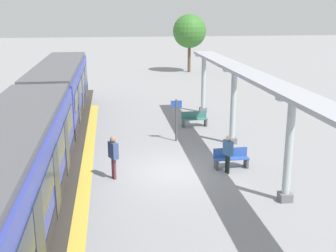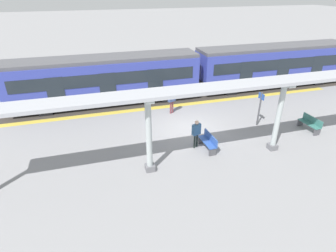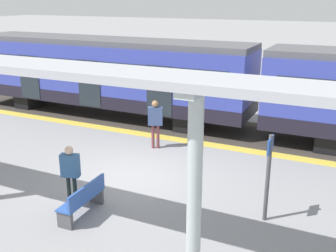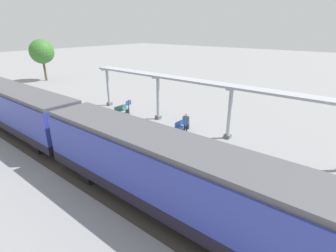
{
  "view_description": "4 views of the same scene",
  "coord_description": "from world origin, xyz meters",
  "px_view_note": "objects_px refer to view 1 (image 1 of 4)",
  "views": [
    {
      "loc": [
        -2.56,
        -16.59,
        6.64
      ],
      "look_at": [
        -0.15,
        0.9,
        1.77
      ],
      "focal_mm": 45.73,
      "sensor_mm": 36.0,
      "label": 1
    },
    {
      "loc": [
        14.11,
        -5.49,
        8.04
      ],
      "look_at": [
        2.23,
        -2.02,
        1.59
      ],
      "focal_mm": 29.42,
      "sensor_mm": 36.0,
      "label": 2
    },
    {
      "loc": [
        9.7,
        5.94,
        5.22
      ],
      "look_at": [
        -0.03,
        1.31,
        1.78
      ],
      "focal_mm": 43.29,
      "sensor_mm": 36.0,
      "label": 3
    },
    {
      "loc": [
        -12.82,
        -10.9,
        7.68
      ],
      "look_at": [
        0.4,
        -0.12,
        1.11
      ],
      "focal_mm": 27.47,
      "sensor_mm": 36.0,
      "label": 4
    }
  ],
  "objects_px": {
    "train_far_carriage": "(61,90)",
    "canopy_pillar_second": "(289,150)",
    "canopy_pillar_third": "(233,106)",
    "bench_mid_platform": "(194,119)",
    "passenger_by_the_benches": "(228,150)",
    "passenger_waiting_near_edge": "(113,153)",
    "platform_info_sign": "(176,116)",
    "canopy_pillar_fourth": "(204,83)",
    "bench_near_end": "(231,158)",
    "train_near_carriage": "(11,178)"
  },
  "relations": [
    {
      "from": "train_near_carriage",
      "to": "passenger_waiting_near_edge",
      "type": "bearing_deg",
      "value": 53.33
    },
    {
      "from": "canopy_pillar_fourth",
      "to": "canopy_pillar_third",
      "type": "bearing_deg",
      "value": -90.0
    },
    {
      "from": "train_far_carriage",
      "to": "bench_mid_platform",
      "type": "distance_m",
      "value": 8.3
    },
    {
      "from": "canopy_pillar_second",
      "to": "canopy_pillar_fourth",
      "type": "xyz_separation_m",
      "value": [
        0.0,
        13.64,
        0.0
      ]
    },
    {
      "from": "train_far_carriage",
      "to": "canopy_pillar_third",
      "type": "relative_size",
      "value": 3.54
    },
    {
      "from": "bench_near_end",
      "to": "canopy_pillar_third",
      "type": "bearing_deg",
      "value": 73.17
    },
    {
      "from": "bench_near_end",
      "to": "platform_info_sign",
      "type": "bearing_deg",
      "value": 112.78
    },
    {
      "from": "canopy_pillar_third",
      "to": "bench_mid_platform",
      "type": "distance_m",
      "value": 3.99
    },
    {
      "from": "train_far_carriage",
      "to": "canopy_pillar_second",
      "type": "xyz_separation_m",
      "value": [
        9.02,
        -12.88,
        0.09
      ]
    },
    {
      "from": "train_near_carriage",
      "to": "canopy_pillar_third",
      "type": "xyz_separation_m",
      "value": [
        9.02,
        7.93,
        0.09
      ]
    },
    {
      "from": "canopy_pillar_third",
      "to": "passenger_by_the_benches",
      "type": "xyz_separation_m",
      "value": [
        -1.33,
        -3.94,
        -0.9
      ]
    },
    {
      "from": "train_near_carriage",
      "to": "passenger_waiting_near_edge",
      "type": "xyz_separation_m",
      "value": [
        3.02,
        4.05,
        -0.73
      ]
    },
    {
      "from": "canopy_pillar_fourth",
      "to": "bench_near_end",
      "type": "bearing_deg",
      "value": -95.66
    },
    {
      "from": "passenger_waiting_near_edge",
      "to": "train_far_carriage",
      "type": "bearing_deg",
      "value": 106.84
    },
    {
      "from": "canopy_pillar_third",
      "to": "passenger_waiting_near_edge",
      "type": "height_order",
      "value": "canopy_pillar_third"
    },
    {
      "from": "bench_mid_platform",
      "to": "passenger_by_the_benches",
      "type": "xyz_separation_m",
      "value": [
        -0.07,
        -7.43,
        0.58
      ]
    },
    {
      "from": "train_near_carriage",
      "to": "bench_near_end",
      "type": "xyz_separation_m",
      "value": [
        8.01,
        4.6,
        -1.39
      ]
    },
    {
      "from": "canopy_pillar_third",
      "to": "passenger_waiting_near_edge",
      "type": "relative_size",
      "value": 2.15
    },
    {
      "from": "bench_mid_platform",
      "to": "train_far_carriage",
      "type": "bearing_deg",
      "value": 161.56
    },
    {
      "from": "canopy_pillar_third",
      "to": "platform_info_sign",
      "type": "height_order",
      "value": "canopy_pillar_third"
    },
    {
      "from": "train_far_carriage",
      "to": "bench_mid_platform",
      "type": "xyz_separation_m",
      "value": [
        7.77,
        -2.59,
        -1.39
      ]
    },
    {
      "from": "train_near_carriage",
      "to": "canopy_pillar_second",
      "type": "height_order",
      "value": "canopy_pillar_second"
    },
    {
      "from": "bench_near_end",
      "to": "passenger_by_the_benches",
      "type": "distance_m",
      "value": 0.9
    },
    {
      "from": "canopy_pillar_fourth",
      "to": "bench_mid_platform",
      "type": "distance_m",
      "value": 3.87
    },
    {
      "from": "bench_mid_platform",
      "to": "platform_info_sign",
      "type": "relative_size",
      "value": 0.69
    },
    {
      "from": "train_far_carriage",
      "to": "passenger_by_the_benches",
      "type": "height_order",
      "value": "train_far_carriage"
    },
    {
      "from": "train_near_carriage",
      "to": "bench_near_end",
      "type": "distance_m",
      "value": 9.35
    },
    {
      "from": "bench_near_end",
      "to": "passenger_waiting_near_edge",
      "type": "bearing_deg",
      "value": -173.67
    },
    {
      "from": "train_far_carriage",
      "to": "passenger_waiting_near_edge",
      "type": "relative_size",
      "value": 7.59
    },
    {
      "from": "canopy_pillar_fourth",
      "to": "passenger_waiting_near_edge",
      "type": "xyz_separation_m",
      "value": [
        -6.01,
        -10.72,
        -0.82
      ]
    },
    {
      "from": "train_near_carriage",
      "to": "passenger_by_the_benches",
      "type": "distance_m",
      "value": 8.71
    },
    {
      "from": "canopy_pillar_fourth",
      "to": "passenger_waiting_near_edge",
      "type": "distance_m",
      "value": 12.32
    },
    {
      "from": "canopy_pillar_fourth",
      "to": "platform_info_sign",
      "type": "distance_m",
      "value": 6.66
    },
    {
      "from": "passenger_by_the_benches",
      "to": "canopy_pillar_fourth",
      "type": "bearing_deg",
      "value": 82.97
    },
    {
      "from": "canopy_pillar_second",
      "to": "platform_info_sign",
      "type": "xyz_separation_m",
      "value": [
        -2.74,
        7.6,
        -0.6
      ]
    },
    {
      "from": "train_far_carriage",
      "to": "canopy_pillar_fourth",
      "type": "relative_size",
      "value": 3.54
    },
    {
      "from": "train_near_carriage",
      "to": "canopy_pillar_fourth",
      "type": "bearing_deg",
      "value": 58.58
    },
    {
      "from": "bench_near_end",
      "to": "bench_mid_platform",
      "type": "height_order",
      "value": "same"
    },
    {
      "from": "passenger_by_the_benches",
      "to": "train_near_carriage",
      "type": "bearing_deg",
      "value": -152.54
    },
    {
      "from": "bench_mid_platform",
      "to": "platform_info_sign",
      "type": "bearing_deg",
      "value": -118.84
    },
    {
      "from": "train_near_carriage",
      "to": "train_far_carriage",
      "type": "bearing_deg",
      "value": 90.0
    },
    {
      "from": "bench_mid_platform",
      "to": "passenger_by_the_benches",
      "type": "relative_size",
      "value": 0.93
    },
    {
      "from": "bench_mid_platform",
      "to": "passenger_waiting_near_edge",
      "type": "xyz_separation_m",
      "value": [
        -4.75,
        -7.37,
        0.66
      ]
    },
    {
      "from": "passenger_waiting_near_edge",
      "to": "train_near_carriage",
      "type": "bearing_deg",
      "value": -126.67
    },
    {
      "from": "train_far_carriage",
      "to": "canopy_pillar_third",
      "type": "bearing_deg",
      "value": -33.98
    },
    {
      "from": "bench_near_end",
      "to": "platform_info_sign",
      "type": "relative_size",
      "value": 0.69
    },
    {
      "from": "bench_near_end",
      "to": "canopy_pillar_fourth",
      "type": "bearing_deg",
      "value": 84.34
    },
    {
      "from": "canopy_pillar_fourth",
      "to": "bench_near_end",
      "type": "relative_size",
      "value": 2.51
    },
    {
      "from": "canopy_pillar_third",
      "to": "bench_mid_platform",
      "type": "relative_size",
      "value": 2.5
    },
    {
      "from": "canopy_pillar_third",
      "to": "passenger_by_the_benches",
      "type": "relative_size",
      "value": 2.31
    }
  ]
}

